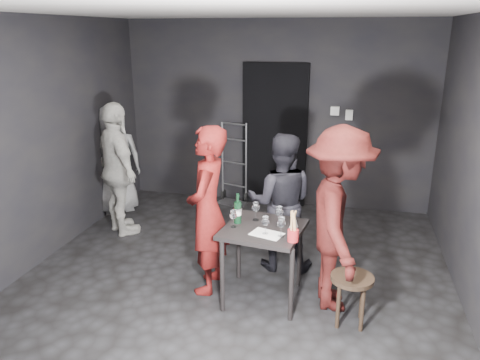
% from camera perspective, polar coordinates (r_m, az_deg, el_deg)
% --- Properties ---
extents(floor, '(4.50, 5.00, 0.02)m').
position_cam_1_polar(floor, '(5.06, -0.70, -12.18)').
color(floor, black).
rests_on(floor, ground).
extents(ceiling, '(4.50, 5.00, 0.02)m').
position_cam_1_polar(ceiling, '(4.39, -0.84, 20.02)').
color(ceiling, silver).
rests_on(ceiling, ground).
extents(wall_back, '(4.50, 0.04, 2.70)m').
position_cam_1_polar(wall_back, '(6.94, 4.38, 7.92)').
color(wall_back, black).
rests_on(wall_back, ground).
extents(wall_front, '(4.50, 0.04, 2.70)m').
position_cam_1_polar(wall_front, '(2.37, -16.20, -12.67)').
color(wall_front, black).
rests_on(wall_front, ground).
extents(wall_left, '(0.04, 5.00, 2.70)m').
position_cam_1_polar(wall_left, '(5.53, -24.04, 3.92)').
color(wall_left, black).
rests_on(wall_left, ground).
extents(doorway, '(0.95, 0.10, 2.10)m').
position_cam_1_polar(doorway, '(6.94, 4.24, 5.40)').
color(doorway, black).
rests_on(doorway, ground).
extents(wallbox_upper, '(0.12, 0.06, 0.12)m').
position_cam_1_polar(wallbox_upper, '(6.79, 11.50, 8.27)').
color(wallbox_upper, '#B7B7B2').
rests_on(wallbox_upper, wall_back).
extents(wallbox_lower, '(0.10, 0.06, 0.14)m').
position_cam_1_polar(wallbox_lower, '(6.80, 13.17, 7.74)').
color(wallbox_lower, '#B7B7B2').
rests_on(wallbox_lower, wall_back).
extents(hand_truck, '(0.41, 0.35, 1.23)m').
position_cam_1_polar(hand_truck, '(7.17, -0.78, -1.00)').
color(hand_truck, '#B2B2B7').
rests_on(hand_truck, floor).
extents(tasting_table, '(0.72, 0.72, 0.75)m').
position_cam_1_polar(tasting_table, '(4.49, 2.86, -6.94)').
color(tasting_table, black).
rests_on(tasting_table, floor).
extents(stool, '(0.38, 0.38, 0.47)m').
position_cam_1_polar(stool, '(4.34, 13.46, -12.34)').
color(stool, black).
rests_on(stool, floor).
extents(server_red, '(0.50, 0.72, 1.90)m').
position_cam_1_polar(server_red, '(4.57, -4.02, -2.50)').
color(server_red, maroon).
rests_on(server_red, floor).
extents(woman_black, '(0.78, 0.48, 1.54)m').
position_cam_1_polar(woman_black, '(5.07, 4.97, -2.62)').
color(woman_black, black).
rests_on(woman_black, floor).
extents(man_maroon, '(0.82, 1.39, 2.03)m').
position_cam_1_polar(man_maroon, '(4.35, 12.04, -3.02)').
color(man_maroon, '#3B100E').
rests_on(man_maroon, floor).
extents(bystander_cream, '(1.21, 1.17, 1.94)m').
position_cam_1_polar(bystander_cream, '(6.06, -14.75, 2.26)').
color(bystander_cream, beige).
rests_on(bystander_cream, floor).
extents(bystander_grey, '(0.89, 0.86, 1.64)m').
position_cam_1_polar(bystander_grey, '(6.87, -15.05, 2.74)').
color(bystander_grey, gray).
rests_on(bystander_grey, floor).
extents(tasting_mat, '(0.33, 0.27, 0.00)m').
position_cam_1_polar(tasting_mat, '(4.31, 3.29, -6.59)').
color(tasting_mat, white).
rests_on(tasting_mat, tasting_table).
extents(wine_glass_a, '(0.07, 0.07, 0.18)m').
position_cam_1_polar(wine_glass_a, '(4.42, -0.83, -4.65)').
color(wine_glass_a, white).
rests_on(wine_glass_a, tasting_table).
extents(wine_glass_b, '(0.09, 0.09, 0.22)m').
position_cam_1_polar(wine_glass_b, '(4.51, -0.26, -3.91)').
color(wine_glass_b, white).
rests_on(wine_glass_b, tasting_table).
extents(wine_glass_c, '(0.09, 0.09, 0.20)m').
position_cam_1_polar(wine_glass_c, '(4.57, 1.94, -3.72)').
color(wine_glass_c, white).
rests_on(wine_glass_c, tasting_table).
extents(wine_glass_d, '(0.09, 0.09, 0.19)m').
position_cam_1_polar(wine_glass_d, '(4.28, 3.12, -5.42)').
color(wine_glass_d, white).
rests_on(wine_glass_d, tasting_table).
extents(wine_glass_e, '(0.10, 0.10, 0.21)m').
position_cam_1_polar(wine_glass_e, '(4.23, 5.04, -5.59)').
color(wine_glass_e, white).
rests_on(wine_glass_e, tasting_table).
extents(wine_glass_f, '(0.10, 0.10, 0.21)m').
position_cam_1_polar(wine_glass_f, '(4.46, 4.78, -4.29)').
color(wine_glass_f, white).
rests_on(wine_glass_f, tasting_table).
extents(wine_bottle, '(0.07, 0.07, 0.30)m').
position_cam_1_polar(wine_bottle, '(4.50, -0.29, -3.89)').
color(wine_bottle, black).
rests_on(wine_bottle, tasting_table).
extents(breadstick_cup, '(0.10, 0.10, 0.30)m').
position_cam_1_polar(breadstick_cup, '(4.14, 6.51, -5.69)').
color(breadstick_cup, '#AD1F23').
rests_on(breadstick_cup, tasting_table).
extents(reserved_card, '(0.09, 0.13, 0.10)m').
position_cam_1_polar(reserved_card, '(4.42, 6.32, -5.36)').
color(reserved_card, white).
rests_on(reserved_card, tasting_table).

